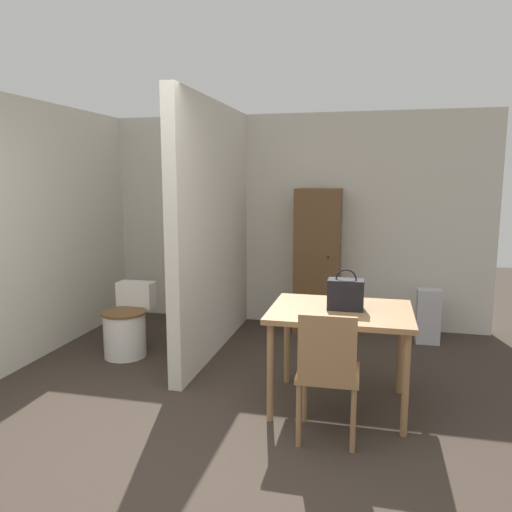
{
  "coord_description": "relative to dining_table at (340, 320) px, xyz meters",
  "views": [
    {
      "loc": [
        1.16,
        -2.54,
        1.77
      ],
      "look_at": [
        0.19,
        1.59,
        1.1
      ],
      "focal_mm": 35.0,
      "sensor_mm": 36.0,
      "label": 1
    }
  ],
  "objects": [
    {
      "name": "wooden_cabinet",
      "position": [
        -0.39,
        1.92,
        0.13
      ],
      "size": [
        0.5,
        0.47,
        1.64
      ],
      "color": "brown",
      "rests_on": "ground_plane"
    },
    {
      "name": "space_heater",
      "position": [
        0.83,
        1.75,
        -0.4
      ],
      "size": [
        0.24,
        0.2,
        0.59
      ],
      "color": "#BCBCC1",
      "rests_on": "ground_plane"
    },
    {
      "name": "ground_plane",
      "position": [
        -0.94,
        -1.19,
        -0.69
      ],
      "size": [
        16.0,
        16.0,
        0.0
      ],
      "primitive_type": "plane",
      "color": "#382D26"
    },
    {
      "name": "toilet",
      "position": [
        -2.15,
        0.67,
        -0.4
      ],
      "size": [
        0.44,
        0.59,
        0.7
      ],
      "color": "white",
      "rests_on": "ground_plane"
    },
    {
      "name": "dining_table",
      "position": [
        0.0,
        0.0,
        0.0
      ],
      "size": [
        1.06,
        0.83,
        0.78
      ],
      "color": "#997047",
      "rests_on": "ground_plane"
    },
    {
      "name": "wall_left",
      "position": [
        -3.01,
        0.49,
        0.56
      ],
      "size": [
        0.12,
        4.35,
        2.5
      ],
      "color": "beige",
      "rests_on": "ground_plane"
    },
    {
      "name": "partition_wall",
      "position": [
        -1.35,
        1.06,
        0.56
      ],
      "size": [
        0.12,
        2.2,
        2.5
      ],
      "color": "beige",
      "rests_on": "ground_plane"
    },
    {
      "name": "handbag",
      "position": [
        0.03,
        0.0,
        0.21
      ],
      "size": [
        0.27,
        0.15,
        0.31
      ],
      "color": "black",
      "rests_on": "dining_table"
    },
    {
      "name": "wooden_chair",
      "position": [
        -0.04,
        -0.55,
        -0.19
      ],
      "size": [
        0.42,
        0.42,
        0.91
      ],
      "rotation": [
        0.0,
        0.0,
        0.02
      ],
      "color": "#997047",
      "rests_on": "ground_plane"
    },
    {
      "name": "wall_back",
      "position": [
        -0.94,
        2.22,
        0.56
      ],
      "size": [
        5.0,
        0.12,
        2.5
      ],
      "color": "beige",
      "rests_on": "ground_plane"
    }
  ]
}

